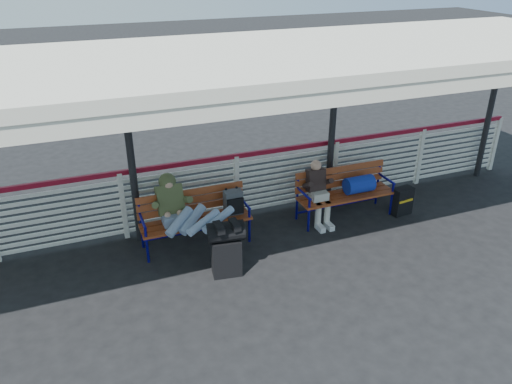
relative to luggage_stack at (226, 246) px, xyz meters
name	(u,v)px	position (x,y,z in m)	size (l,w,h in m)	color
ground	(279,272)	(0.75, -0.25, -0.49)	(60.00, 60.00, 0.00)	black
fence	(236,184)	(0.75, 1.65, 0.17)	(12.08, 0.08, 1.24)	silver
canopy	(258,60)	(0.75, 0.62, 2.55)	(12.60, 3.60, 3.16)	silver
luggage_stack	(226,246)	(0.00, 0.00, 0.00)	(0.58, 0.38, 0.89)	black
bench_left	(204,211)	(-0.04, 1.04, 0.09)	(1.80, 0.56, 0.92)	#963E1D
bench_right	(350,187)	(2.68, 0.95, 0.10)	(1.80, 0.56, 0.92)	#963E1D
traveler_man	(191,215)	(-0.35, 0.69, 0.24)	(0.94, 1.63, 0.77)	#8693B5
companion_person	(318,192)	(2.03, 0.94, 0.11)	(0.32, 0.66, 1.15)	beige
suitcase_side	(402,201)	(3.63, 0.64, -0.22)	(0.40, 0.27, 0.52)	black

